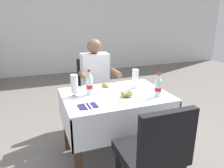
{
  "coord_description": "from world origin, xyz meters",
  "views": [
    {
      "loc": [
        -0.64,
        -2.02,
        1.54
      ],
      "look_at": [
        0.13,
        0.03,
        0.84
      ],
      "focal_mm": 33.99,
      "sensor_mm": 36.0,
      "label": 1
    }
  ],
  "objects_px": {
    "plate_far_diner": "(107,87)",
    "beer_glass_left": "(74,85)",
    "chair_near_camera_side": "(153,153)",
    "cola_bottle_primary": "(158,86)",
    "seated_diner_far": "(96,81)",
    "beer_glass_middle": "(135,78)",
    "cola_bottle_secondary": "(89,84)",
    "main_dining_table": "(115,110)",
    "chair_far_diner_seat": "(95,89)",
    "plate_near_camera": "(128,96)",
    "napkin_cutlery_set": "(88,106)"
  },
  "relations": [
    {
      "from": "cola_bottle_primary",
      "to": "cola_bottle_secondary",
      "type": "relative_size",
      "value": 0.92
    },
    {
      "from": "plate_near_camera",
      "to": "cola_bottle_primary",
      "type": "relative_size",
      "value": 0.99
    },
    {
      "from": "main_dining_table",
      "to": "plate_near_camera",
      "type": "relative_size",
      "value": 4.5
    },
    {
      "from": "chair_far_diner_seat",
      "to": "plate_near_camera",
      "type": "distance_m",
      "value": 0.98
    },
    {
      "from": "plate_far_diner",
      "to": "cola_bottle_secondary",
      "type": "relative_size",
      "value": 0.92
    },
    {
      "from": "main_dining_table",
      "to": "cola_bottle_primary",
      "type": "distance_m",
      "value": 0.52
    },
    {
      "from": "main_dining_table",
      "to": "seated_diner_far",
      "type": "bearing_deg",
      "value": 90.86
    },
    {
      "from": "plate_near_camera",
      "to": "napkin_cutlery_set",
      "type": "height_order",
      "value": "plate_near_camera"
    },
    {
      "from": "cola_bottle_primary",
      "to": "napkin_cutlery_set",
      "type": "bearing_deg",
      "value": -179.8
    },
    {
      "from": "cola_bottle_secondary",
      "to": "beer_glass_left",
      "type": "bearing_deg",
      "value": 176.55
    },
    {
      "from": "seated_diner_far",
      "to": "cola_bottle_primary",
      "type": "relative_size",
      "value": 5.16
    },
    {
      "from": "beer_glass_left",
      "to": "chair_far_diner_seat",
      "type": "bearing_deg",
      "value": 59.42
    },
    {
      "from": "beer_glass_left",
      "to": "plate_far_diner",
      "type": "bearing_deg",
      "value": 18.15
    },
    {
      "from": "beer_glass_left",
      "to": "cola_bottle_primary",
      "type": "xyz_separation_m",
      "value": [
        0.79,
        -0.3,
        -0.01
      ]
    },
    {
      "from": "beer_glass_left",
      "to": "cola_bottle_primary",
      "type": "height_order",
      "value": "cola_bottle_primary"
    },
    {
      "from": "chair_near_camera_side",
      "to": "cola_bottle_primary",
      "type": "height_order",
      "value": "cola_bottle_primary"
    },
    {
      "from": "plate_near_camera",
      "to": "plate_far_diner",
      "type": "distance_m",
      "value": 0.39
    },
    {
      "from": "plate_far_diner",
      "to": "napkin_cutlery_set",
      "type": "height_order",
      "value": "plate_far_diner"
    },
    {
      "from": "main_dining_table",
      "to": "beer_glass_left",
      "type": "relative_size",
      "value": 4.83
    },
    {
      "from": "chair_near_camera_side",
      "to": "cola_bottle_primary",
      "type": "distance_m",
      "value": 0.75
    },
    {
      "from": "beer_glass_left",
      "to": "chair_near_camera_side",
      "type": "bearing_deg",
      "value": -64.83
    },
    {
      "from": "beer_glass_left",
      "to": "beer_glass_middle",
      "type": "relative_size",
      "value": 1.03
    },
    {
      "from": "beer_glass_left",
      "to": "main_dining_table",
      "type": "bearing_deg",
      "value": -12.28
    },
    {
      "from": "seated_diner_far",
      "to": "plate_near_camera",
      "type": "bearing_deg",
      "value": -84.53
    },
    {
      "from": "beer_glass_middle",
      "to": "cola_bottle_secondary",
      "type": "relative_size",
      "value": 0.82
    },
    {
      "from": "plate_far_diner",
      "to": "beer_glass_left",
      "type": "distance_m",
      "value": 0.42
    },
    {
      "from": "plate_far_diner",
      "to": "beer_glass_left",
      "type": "relative_size",
      "value": 1.08
    },
    {
      "from": "cola_bottle_primary",
      "to": "chair_far_diner_seat",
      "type": "bearing_deg",
      "value": 111.02
    },
    {
      "from": "seated_diner_far",
      "to": "napkin_cutlery_set",
      "type": "xyz_separation_m",
      "value": [
        -0.34,
        -0.89,
        0.05
      ]
    },
    {
      "from": "plate_far_diner",
      "to": "beer_glass_middle",
      "type": "height_order",
      "value": "beer_glass_middle"
    },
    {
      "from": "cola_bottle_secondary",
      "to": "chair_near_camera_side",
      "type": "bearing_deg",
      "value": -73.48
    },
    {
      "from": "beer_glass_middle",
      "to": "cola_bottle_secondary",
      "type": "xyz_separation_m",
      "value": [
        -0.54,
        -0.02,
        -0.0
      ]
    },
    {
      "from": "cola_bottle_secondary",
      "to": "beer_glass_middle",
      "type": "bearing_deg",
      "value": 2.26
    },
    {
      "from": "plate_near_camera",
      "to": "napkin_cutlery_set",
      "type": "distance_m",
      "value": 0.43
    },
    {
      "from": "plate_far_diner",
      "to": "cola_bottle_secondary",
      "type": "xyz_separation_m",
      "value": [
        -0.24,
        -0.14,
        0.1
      ]
    },
    {
      "from": "chair_near_camera_side",
      "to": "plate_far_diner",
      "type": "bearing_deg",
      "value": 91.23
    },
    {
      "from": "plate_far_diner",
      "to": "cola_bottle_primary",
      "type": "distance_m",
      "value": 0.6
    },
    {
      "from": "main_dining_table",
      "to": "plate_near_camera",
      "type": "bearing_deg",
      "value": -66.91
    },
    {
      "from": "seated_diner_far",
      "to": "cola_bottle_secondary",
      "type": "distance_m",
      "value": 0.66
    },
    {
      "from": "beer_glass_middle",
      "to": "cola_bottle_secondary",
      "type": "bearing_deg",
      "value": -177.74
    },
    {
      "from": "beer_glass_left",
      "to": "seated_diner_far",
      "type": "bearing_deg",
      "value": 55.65
    },
    {
      "from": "seated_diner_far",
      "to": "cola_bottle_secondary",
      "type": "relative_size",
      "value": 4.73
    },
    {
      "from": "plate_near_camera",
      "to": "beer_glass_left",
      "type": "bearing_deg",
      "value": 152.13
    },
    {
      "from": "chair_far_diner_seat",
      "to": "chair_near_camera_side",
      "type": "bearing_deg",
      "value": -90.0
    },
    {
      "from": "seated_diner_far",
      "to": "beer_glass_middle",
      "type": "bearing_deg",
      "value": -63.22
    },
    {
      "from": "main_dining_table",
      "to": "chair_far_diner_seat",
      "type": "xyz_separation_m",
      "value": [
        0.0,
        0.78,
        -0.02
      ]
    },
    {
      "from": "chair_near_camera_side",
      "to": "plate_far_diner",
      "type": "height_order",
      "value": "chair_near_camera_side"
    },
    {
      "from": "chair_far_diner_seat",
      "to": "beer_glass_middle",
      "type": "height_order",
      "value": "beer_glass_middle"
    },
    {
      "from": "plate_far_diner",
      "to": "beer_glass_left",
      "type": "xyz_separation_m",
      "value": [
        -0.39,
        -0.13,
        0.1
      ]
    },
    {
      "from": "main_dining_table",
      "to": "cola_bottle_secondary",
      "type": "relative_size",
      "value": 4.1
    }
  ]
}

